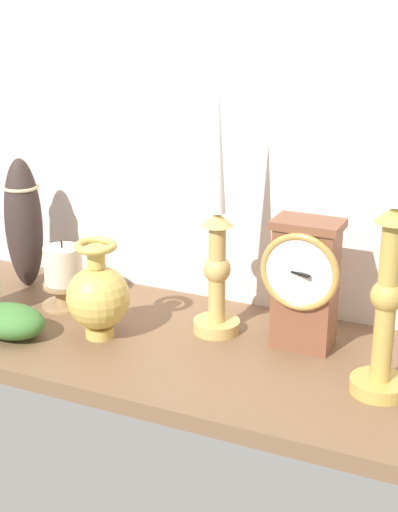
% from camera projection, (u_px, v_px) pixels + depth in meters
% --- Properties ---
extents(ground_plane, '(1.00, 0.36, 0.02)m').
position_uv_depth(ground_plane, '(201.00, 353.00, 1.12)').
color(ground_plane, brown).
extents(back_wall, '(1.20, 0.02, 0.65)m').
position_uv_depth(back_wall, '(251.00, 106.00, 1.17)').
color(back_wall, silver).
rests_on(back_wall, ground_plane).
extents(mantel_clock, '(0.11, 0.08, 0.19)m').
position_uv_depth(mantel_clock, '(304.00, 282.00, 1.08)').
color(mantel_clock, brown).
rests_on(mantel_clock, ground_plane).
extents(candlestick_tall_left, '(0.07, 0.07, 0.38)m').
position_uv_depth(candlestick_tall_left, '(217.00, 248.00, 1.12)').
color(candlestick_tall_left, tan).
rests_on(candlestick_tall_left, ground_plane).
extents(candlestick_tall_center, '(0.08, 0.08, 0.40)m').
position_uv_depth(candlestick_tall_center, '(388.00, 286.00, 0.95)').
color(candlestick_tall_center, tan).
rests_on(candlestick_tall_center, ground_plane).
extents(brass_vase_bulbous, '(0.10, 0.10, 0.15)m').
position_uv_depth(brass_vase_bulbous, '(98.00, 295.00, 1.13)').
color(brass_vase_bulbous, '#D3B556').
rests_on(brass_vase_bulbous, ground_plane).
extents(pillar_candle_front, '(0.08, 0.08, 0.11)m').
position_uv_depth(pillar_candle_front, '(64.00, 275.00, 1.24)').
color(pillar_candle_front, '#A68557').
rests_on(pillar_candle_front, ground_plane).
extents(tall_ceramic_vase, '(0.06, 0.06, 0.23)m').
position_uv_depth(tall_ceramic_vase, '(24.00, 223.00, 1.31)').
color(tall_ceramic_vase, '#372A26').
rests_on(tall_ceramic_vase, ground_plane).
extents(ivy_sprig, '(0.11, 0.08, 0.05)m').
position_uv_depth(ivy_sprig, '(10.00, 321.00, 1.14)').
color(ivy_sprig, '#417935').
rests_on(ivy_sprig, ground_plane).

